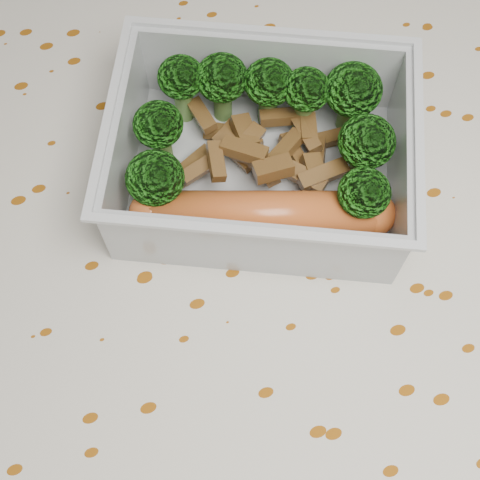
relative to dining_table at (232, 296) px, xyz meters
name	(u,v)px	position (x,y,z in m)	size (l,w,h in m)	color
ground_plane	(236,434)	(0.00, 0.00, -0.67)	(4.00, 4.00, 0.00)	olive
dining_table	(232,296)	(0.00, 0.00, 0.00)	(1.40, 0.90, 0.75)	brown
tablecloth	(231,271)	(0.00, 0.00, 0.05)	(1.46, 0.96, 0.19)	silver
lunch_container	(261,161)	(0.03, 0.04, 0.11)	(0.23, 0.20, 0.06)	silver
broccoli_florets	(268,120)	(0.04, 0.06, 0.13)	(0.17, 0.14, 0.05)	#608C3F
meat_pile	(265,149)	(0.04, 0.05, 0.11)	(0.12, 0.09, 0.03)	brown
sausage	(262,214)	(0.02, 0.01, 0.11)	(0.15, 0.07, 0.03)	#D05E26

